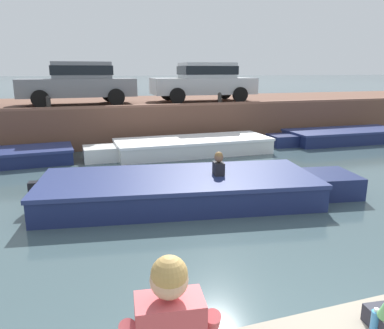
{
  "coord_description": "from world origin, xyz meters",
  "views": [
    {
      "loc": [
        -1.9,
        -2.18,
        2.64
      ],
      "look_at": [
        0.04,
        3.73,
        1.07
      ],
      "focal_mm": 35.0,
      "sensor_mm": 36.0,
      "label": 1
    }
  ],
  "objects_px": {
    "boat_moored_east_navy": "(339,136)",
    "mooring_bollard_mid": "(48,102)",
    "motorboat_passing": "(192,188)",
    "mooring_bollard_east": "(220,98)",
    "car_left_inner_grey": "(79,81)",
    "bottle_drink": "(375,322)",
    "car_centre_silver": "(204,80)",
    "boat_moored_central_white": "(186,146)"
  },
  "relations": [
    {
      "from": "boat_moored_east_navy",
      "to": "bottle_drink",
      "type": "height_order",
      "value": "bottle_drink"
    },
    {
      "from": "car_left_inner_grey",
      "to": "boat_moored_central_white",
      "type": "bearing_deg",
      "value": -46.93
    },
    {
      "from": "boat_moored_east_navy",
      "to": "motorboat_passing",
      "type": "bearing_deg",
      "value": -148.47
    },
    {
      "from": "boat_moored_central_white",
      "to": "car_centre_silver",
      "type": "height_order",
      "value": "car_centre_silver"
    },
    {
      "from": "motorboat_passing",
      "to": "mooring_bollard_east",
      "type": "relative_size",
      "value": 15.28
    },
    {
      "from": "car_left_inner_grey",
      "to": "motorboat_passing",
      "type": "bearing_deg",
      "value": -76.22
    },
    {
      "from": "boat_moored_east_navy",
      "to": "mooring_bollard_east",
      "type": "height_order",
      "value": "mooring_bollard_east"
    },
    {
      "from": "boat_moored_east_navy",
      "to": "mooring_bollard_mid",
      "type": "relative_size",
      "value": 12.02
    },
    {
      "from": "boat_moored_east_navy",
      "to": "mooring_bollard_east",
      "type": "bearing_deg",
      "value": 159.64
    },
    {
      "from": "motorboat_passing",
      "to": "mooring_bollard_east",
      "type": "distance_m",
      "value": 6.96
    },
    {
      "from": "car_centre_silver",
      "to": "mooring_bollard_mid",
      "type": "relative_size",
      "value": 9.47
    },
    {
      "from": "car_left_inner_grey",
      "to": "bottle_drink",
      "type": "height_order",
      "value": "car_left_inner_grey"
    },
    {
      "from": "motorboat_passing",
      "to": "car_left_inner_grey",
      "type": "distance_m",
      "value": 8.16
    },
    {
      "from": "boat_moored_central_white",
      "to": "mooring_bollard_mid",
      "type": "xyz_separation_m",
      "value": [
        -4.15,
        1.73,
        1.4
      ]
    },
    {
      "from": "motorboat_passing",
      "to": "bottle_drink",
      "type": "xyz_separation_m",
      "value": [
        -0.31,
        -5.19,
        0.59
      ]
    },
    {
      "from": "motorboat_passing",
      "to": "mooring_bollard_east",
      "type": "xyz_separation_m",
      "value": [
        3.08,
        6.09,
        1.38
      ]
    },
    {
      "from": "boat_moored_east_navy",
      "to": "mooring_bollard_east",
      "type": "distance_m",
      "value": 4.77
    },
    {
      "from": "motorboat_passing",
      "to": "boat_moored_central_white",
      "type": "bearing_deg",
      "value": 74.24
    },
    {
      "from": "boat_moored_central_white",
      "to": "car_left_inner_grey",
      "type": "height_order",
      "value": "car_left_inner_grey"
    },
    {
      "from": "boat_moored_central_white",
      "to": "mooring_bollard_east",
      "type": "distance_m",
      "value": 2.9
    },
    {
      "from": "boat_moored_central_white",
      "to": "motorboat_passing",
      "type": "xyz_separation_m",
      "value": [
        -1.23,
        -4.36,
        0.03
      ]
    },
    {
      "from": "mooring_bollard_mid",
      "to": "boat_moored_east_navy",
      "type": "bearing_deg",
      "value": -8.77
    },
    {
      "from": "boat_moored_central_white",
      "to": "bottle_drink",
      "type": "bearing_deg",
      "value": -99.17
    },
    {
      "from": "motorboat_passing",
      "to": "mooring_bollard_east",
      "type": "height_order",
      "value": "mooring_bollard_east"
    },
    {
      "from": "motorboat_passing",
      "to": "car_left_inner_grey",
      "type": "relative_size",
      "value": 1.62
    },
    {
      "from": "mooring_bollard_east",
      "to": "bottle_drink",
      "type": "height_order",
      "value": "mooring_bollard_east"
    },
    {
      "from": "boat_moored_central_white",
      "to": "mooring_bollard_mid",
      "type": "bearing_deg",
      "value": 157.31
    },
    {
      "from": "mooring_bollard_east",
      "to": "boat_moored_central_white",
      "type": "bearing_deg",
      "value": -136.86
    },
    {
      "from": "mooring_bollard_mid",
      "to": "boat_moored_central_white",
      "type": "bearing_deg",
      "value": -22.69
    },
    {
      "from": "motorboat_passing",
      "to": "car_left_inner_grey",
      "type": "height_order",
      "value": "car_left_inner_grey"
    },
    {
      "from": "motorboat_passing",
      "to": "bottle_drink",
      "type": "distance_m",
      "value": 5.23
    },
    {
      "from": "mooring_bollard_mid",
      "to": "car_left_inner_grey",
      "type": "bearing_deg",
      "value": 57.25
    },
    {
      "from": "motorboat_passing",
      "to": "car_centre_silver",
      "type": "xyz_separation_m",
      "value": [
        3.05,
        7.69,
        1.98
      ]
    },
    {
      "from": "mooring_bollard_east",
      "to": "car_left_inner_grey",
      "type": "bearing_deg",
      "value": 162.13
    },
    {
      "from": "boat_moored_central_white",
      "to": "mooring_bollard_east",
      "type": "bearing_deg",
      "value": 43.14
    },
    {
      "from": "motorboat_passing",
      "to": "car_centre_silver",
      "type": "relative_size",
      "value": 1.61
    },
    {
      "from": "mooring_bollard_mid",
      "to": "mooring_bollard_east",
      "type": "bearing_deg",
      "value": 0.0
    },
    {
      "from": "boat_moored_central_white",
      "to": "car_centre_silver",
      "type": "bearing_deg",
      "value": 61.38
    },
    {
      "from": "car_left_inner_grey",
      "to": "mooring_bollard_east",
      "type": "distance_m",
      "value": 5.25
    },
    {
      "from": "boat_moored_east_navy",
      "to": "car_left_inner_grey",
      "type": "xyz_separation_m",
      "value": [
        -9.23,
        3.18,
        2.02
      ]
    },
    {
      "from": "boat_moored_central_white",
      "to": "boat_moored_east_navy",
      "type": "bearing_deg",
      "value": 1.4
    },
    {
      "from": "motorboat_passing",
      "to": "car_centre_silver",
      "type": "height_order",
      "value": "car_centre_silver"
    }
  ]
}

